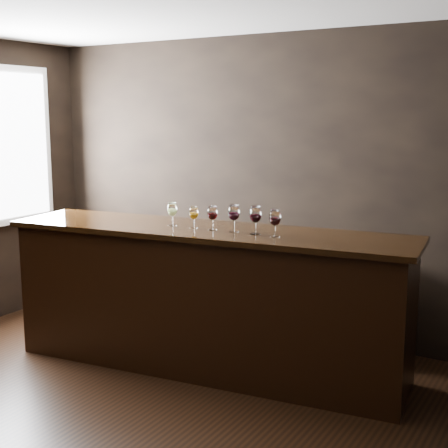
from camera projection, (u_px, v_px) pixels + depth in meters
The scene contains 11 objects.
ground at pixel (116, 422), 4.26m from camera, with size 5.00×5.00×0.00m, color black.
room_shell at pixel (92, 154), 4.15m from camera, with size 5.02×4.52×2.81m.
bar_counter at pixel (207, 302), 5.07m from camera, with size 3.23×0.70×1.13m, color black.
bar_top at pixel (206, 231), 4.97m from camera, with size 3.33×0.77×0.04m, color black.
back_bar_shelf at pixel (251, 289), 5.92m from camera, with size 2.38×0.40×0.86m, color black.
glass_white at pixel (172, 210), 5.06m from camera, with size 0.08×0.08×0.19m.
glass_amber at pixel (194, 213), 4.97m from camera, with size 0.07×0.07×0.18m.
glass_red_a at pixel (212, 213), 4.88m from camera, with size 0.08×0.08×0.19m.
glass_red_b at pixel (234, 213), 4.81m from camera, with size 0.09×0.09×0.21m.
glass_red_c at pixel (255, 215), 4.71m from camera, with size 0.09×0.09×0.22m.
glass_red_d at pixel (275, 218), 4.60m from camera, with size 0.09×0.09×0.21m.
Camera 1 is at (2.66, -3.01, 2.08)m, focal length 50.00 mm.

